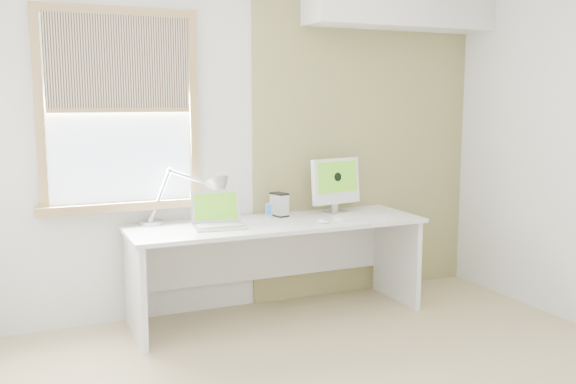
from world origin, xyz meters
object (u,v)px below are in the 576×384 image
desk_lamp (207,194)px  laptop (218,218)px  imac (336,182)px  desk (274,246)px  external_drive (279,205)px

desk_lamp → laptop: 0.23m
imac → laptop: bearing=-170.8°
desk_lamp → desk: bearing=-13.7°
laptop → external_drive: (0.55, 0.19, 0.03)m
desk → imac: imac is taller
desk → laptop: 0.52m
laptop → desk_lamp: bearing=99.8°
laptop → imac: imac is taller
external_drive → desk_lamp: bearing=-178.0°
external_drive → desk: bearing=-126.2°
laptop → imac: 1.06m
desk_lamp → laptop: (0.03, -0.17, -0.15)m
desk_lamp → imac: (1.06, -0.01, 0.03)m
desk_lamp → imac: bearing=-0.3°
imac → desk: bearing=-169.1°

